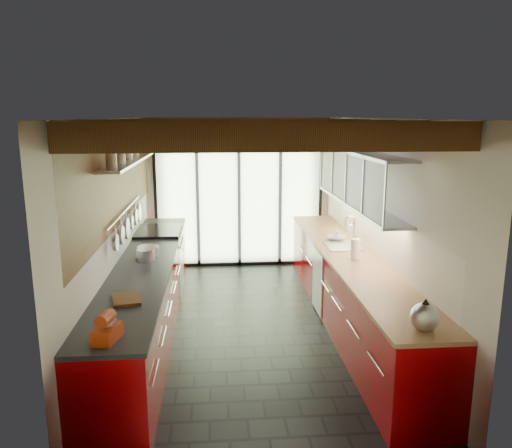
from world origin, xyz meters
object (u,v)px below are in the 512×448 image
at_px(stand_mixer, 107,329).
at_px(soap_bottle, 336,233).
at_px(kettle, 425,315).
at_px(bowl, 336,238).
at_px(paper_towel, 355,249).

distance_m(stand_mixer, soap_bottle, 3.94).
bearing_deg(kettle, soap_bottle, 90.00).
bearing_deg(bowl, soap_bottle, 90.00).
distance_m(kettle, paper_towel, 2.05).
bearing_deg(soap_bottle, paper_towel, -90.00).
bearing_deg(stand_mixer, soap_bottle, 49.89).
bearing_deg(soap_bottle, kettle, -90.00).
xyz_separation_m(stand_mixer, kettle, (2.54, -0.01, 0.03)).
bearing_deg(paper_towel, soap_bottle, 90.00).
xyz_separation_m(kettle, paper_towel, (0.00, 2.05, 0.00)).
height_order(soap_bottle, bowl, soap_bottle).
height_order(kettle, bowl, kettle).
xyz_separation_m(paper_towel, bowl, (0.00, 0.95, -0.10)).
distance_m(stand_mixer, bowl, 3.93).
bearing_deg(stand_mixer, paper_towel, 38.75).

